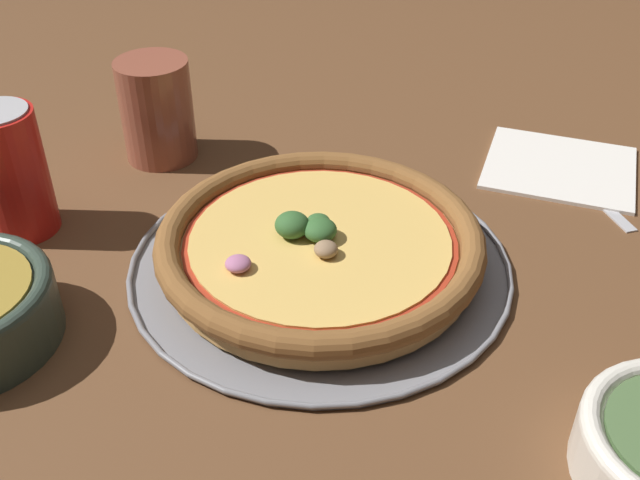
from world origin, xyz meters
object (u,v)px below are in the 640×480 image
object	(u,v)px
drinking_cup	(157,110)
beverage_can	(11,172)
napkin	(560,166)
pizza_tray	(320,264)
fork	(575,177)
pizza	(320,244)

from	to	relation	value
drinking_cup	beverage_can	size ratio (longest dim) A/B	0.89
drinking_cup	napkin	xyz separation A→B (m)	(0.32, 0.30, -0.05)
napkin	pizza_tray	bearing A→B (deg)	-99.61
napkin	beverage_can	world-z (taller)	beverage_can
pizza_tray	beverage_can	distance (m)	0.30
fork	drinking_cup	bearing A→B (deg)	67.90
napkin	drinking_cup	bearing A→B (deg)	-137.20
pizza_tray	napkin	distance (m)	0.31
pizza	pizza_tray	bearing A→B (deg)	53.05
napkin	beverage_can	xyz separation A→B (m)	(-0.29, -0.47, 0.06)
pizza_tray	fork	bearing A→B (deg)	76.10
pizza	napkin	size ratio (longest dim) A/B	1.43
fork	beverage_can	world-z (taller)	beverage_can
napkin	fork	distance (m)	0.02
drinking_cup	beverage_can	distance (m)	0.18
pizza	drinking_cup	bearing A→B (deg)	177.60
pizza_tray	drinking_cup	xyz separation A→B (m)	(-0.27, 0.01, 0.05)
drinking_cup	pizza_tray	bearing A→B (deg)	-2.35
pizza	napkin	xyz separation A→B (m)	(0.05, 0.31, -0.02)
pizza	drinking_cup	size ratio (longest dim) A/B	2.61
drinking_cup	fork	world-z (taller)	drinking_cup
drinking_cup	beverage_can	bearing A→B (deg)	-80.59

